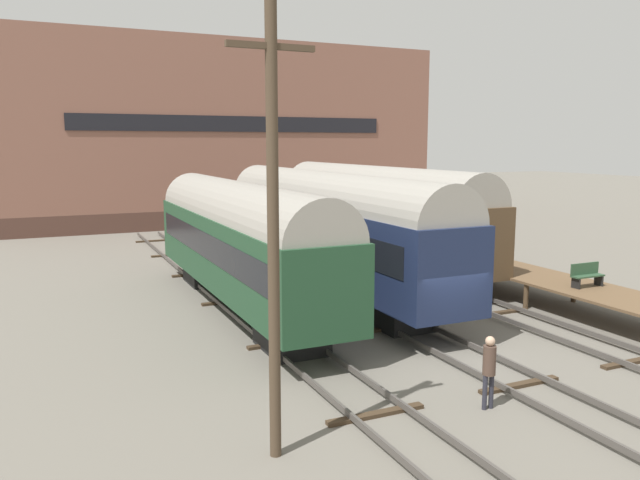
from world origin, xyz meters
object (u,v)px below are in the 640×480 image
train_car_green (240,237)px  utility_pole (273,225)px  bench (586,274)px  person_worker (489,365)px  train_car_navy (326,223)px  train_car_brown (374,210)px

train_car_green → utility_pole: bearing=-103.9°
bench → utility_pole: utility_pole is taller
train_car_green → utility_pole: 12.10m
bench → person_worker: bearing=-149.4°
train_car_navy → utility_pole: 15.16m
utility_pole → person_worker: bearing=0.1°
utility_pole → train_car_green: bearing=76.1°
bench → utility_pole: size_ratio=0.15×
bench → train_car_brown: bearing=104.4°
train_car_brown → utility_pole: size_ratio=1.88×
train_car_navy → train_car_brown: (4.46, 3.59, 0.03)m
train_car_brown → person_worker: (-6.18, -16.71, -1.95)m
train_car_navy → bench: train_car_navy is taller
train_car_brown → utility_pole: 20.54m
person_worker → train_car_brown: bearing=69.7°
train_car_navy → train_car_brown: size_ratio=1.06×
train_car_green → bench: train_car_green is taller
train_car_brown → bench: (2.90, -11.33, -1.49)m
train_car_navy → train_car_green: bearing=-160.8°
train_car_green → person_worker: (2.74, -11.57, -1.77)m
train_car_brown → utility_pole: utility_pole is taller
train_car_navy → train_car_brown: train_car_brown is taller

